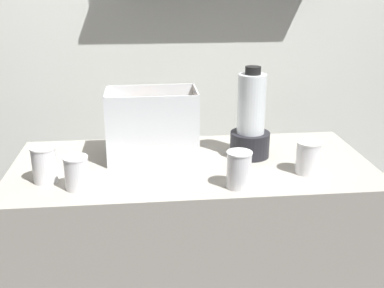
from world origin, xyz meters
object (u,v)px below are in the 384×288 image
juice_cup_carrot_middle (239,172)px  juice_cup_mango_right (308,159)px  juice_cup_orange_far_left (45,166)px  carrot_display_bin (151,136)px  juice_cup_pomegranate_left (77,175)px  blender_pitcher (251,122)px

juice_cup_carrot_middle → juice_cup_mango_right: size_ratio=1.07×
juice_cup_orange_far_left → juice_cup_carrot_middle: (0.68, -0.12, -0.00)m
juice_cup_mango_right → carrot_display_bin: bearing=159.6°
juice_cup_orange_far_left → juice_cup_pomegranate_left: (0.12, -0.07, -0.01)m
carrot_display_bin → juice_cup_mango_right: bearing=-20.4°
blender_pitcher → juice_cup_mango_right: (0.18, -0.19, -0.09)m
juice_cup_pomegranate_left → carrot_display_bin: bearing=45.6°
carrot_display_bin → juice_cup_mango_right: (0.57, -0.21, -0.04)m
blender_pitcher → juice_cup_mango_right: blender_pitcher is taller
juice_cup_orange_far_left → juice_cup_pomegranate_left: juice_cup_orange_far_left is taller
blender_pitcher → juice_cup_carrot_middle: bearing=-109.5°
juice_cup_orange_far_left → juice_cup_mango_right: 0.95m
blender_pitcher → juice_cup_mango_right: bearing=-47.8°
carrot_display_bin → juice_cup_carrot_middle: bearing=-46.6°
carrot_display_bin → juice_cup_orange_far_left: 0.43m
carrot_display_bin → blender_pitcher: 0.40m
carrot_display_bin → juice_cup_carrot_middle: (0.30, -0.31, -0.03)m
carrot_display_bin → juice_cup_orange_far_left: bearing=-153.0°
carrot_display_bin → juice_cup_orange_far_left: size_ratio=2.71×
juice_cup_orange_far_left → juice_cup_pomegranate_left: size_ratio=1.11×
juice_cup_orange_far_left → carrot_display_bin: bearing=27.0°
blender_pitcher → juice_cup_pomegranate_left: size_ratio=3.12×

